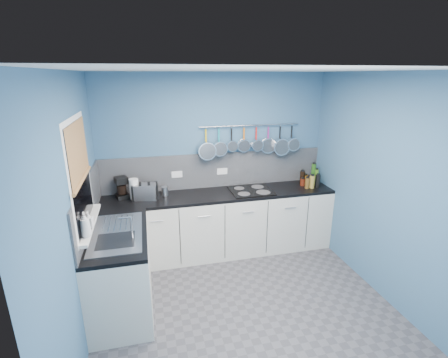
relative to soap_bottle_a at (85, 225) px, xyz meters
name	(u,v)px	position (x,y,z in m)	size (l,w,h in m)	color
floor	(244,305)	(1.53, 0.02, -1.18)	(3.20, 3.00, 0.02)	#47474C
ceiling	(250,69)	(1.53, 0.02, 1.34)	(3.20, 3.00, 0.02)	white
wall_back	(215,163)	(1.53, 1.53, 0.08)	(3.20, 0.02, 2.50)	#386082
wall_front	(325,294)	(1.53, -1.49, 0.08)	(3.20, 0.02, 2.50)	#386082
wall_left	(75,216)	(-0.08, 0.02, 0.08)	(0.02, 3.00, 2.50)	#386082
wall_right	(384,188)	(3.14, 0.02, 0.08)	(0.02, 3.00, 2.50)	#386082
backsplash_back	(215,170)	(1.53, 1.51, -0.02)	(3.20, 0.02, 0.50)	slate
backsplash_left	(89,202)	(-0.06, 0.62, -0.02)	(0.02, 1.80, 0.50)	slate
cabinet_run_back	(220,224)	(1.53, 1.22, -0.74)	(3.20, 0.60, 0.86)	beige
worktop_back	(220,195)	(1.53, 1.22, -0.29)	(3.20, 0.60, 0.04)	black
cabinet_run_left	(121,272)	(0.23, 0.32, -0.74)	(0.60, 1.20, 0.86)	beige
worktop_left	(117,235)	(0.23, 0.32, -0.29)	(0.60, 1.20, 0.04)	black
window_frame	(80,175)	(-0.05, 0.32, 0.38)	(0.01, 1.00, 1.10)	white
window_glass	(81,175)	(-0.04, 0.32, 0.38)	(0.01, 0.90, 1.00)	black
bamboo_blind	(78,152)	(-0.03, 0.32, 0.61)	(0.01, 0.90, 0.55)	#AA7A46
window_sill	(90,223)	(-0.02, 0.32, -0.13)	(0.10, 0.98, 0.03)	white
sink_unit	(117,233)	(0.23, 0.32, -0.27)	(0.50, 0.95, 0.01)	silver
mixer_tap	(131,227)	(0.39, 0.14, -0.14)	(0.12, 0.08, 0.26)	silver
socket_left	(177,174)	(0.98, 1.49, -0.04)	(0.15, 0.01, 0.09)	white
socket_right	(222,171)	(1.63, 1.49, -0.04)	(0.15, 0.01, 0.09)	white
pot_rail	(250,125)	(2.03, 1.47, 0.61)	(0.02, 0.02, 1.45)	silver
soap_bottle_a	(85,225)	(0.00, 0.00, 0.00)	(0.09, 0.09, 0.24)	white
soap_bottle_b	(88,220)	(0.00, 0.18, -0.03)	(0.08, 0.08, 0.17)	white
paper_towel	(134,189)	(0.40, 1.29, -0.13)	(0.12, 0.12, 0.27)	white
coffee_maker	(122,188)	(0.24, 1.36, -0.13)	(0.16, 0.18, 0.28)	black
toaster	(145,192)	(0.53, 1.25, -0.17)	(0.31, 0.18, 0.20)	silver
canister	(165,191)	(0.79, 1.31, -0.21)	(0.09, 0.09, 0.12)	silver
hob	(251,191)	(1.98, 1.20, -0.26)	(0.57, 0.50, 0.01)	black
pan_0	(206,143)	(1.40, 1.46, 0.39)	(0.25, 0.13, 0.44)	silver
pan_1	(219,141)	(1.58, 1.46, 0.41)	(0.21, 0.12, 0.40)	silver
pan_2	(232,139)	(1.76, 1.46, 0.44)	(0.16, 0.09, 0.35)	silver
pan_3	(244,139)	(1.94, 1.46, 0.42)	(0.19, 0.05, 0.38)	silver
pan_4	(256,138)	(2.12, 1.46, 0.43)	(0.17, 0.11, 0.36)	silver
pan_5	(268,139)	(2.30, 1.46, 0.40)	(0.22, 0.06, 0.41)	silver
pan_6	(280,139)	(2.48, 1.46, 0.39)	(0.25, 0.12, 0.44)	silver
pan_7	(291,137)	(2.67, 1.46, 0.42)	(0.19, 0.13, 0.38)	silver
condiment_0	(313,173)	(2.99, 1.33, -0.12)	(0.07, 0.07, 0.30)	#265919
condiment_1	(305,179)	(2.87, 1.34, -0.21)	(0.07, 0.07, 0.13)	#8C5914
condiment_2	(302,178)	(2.82, 1.32, -0.17)	(0.07, 0.07, 0.20)	black
condiment_3	(316,177)	(2.99, 1.22, -0.15)	(0.05, 0.05, 0.24)	#3F721E
condiment_4	(309,181)	(2.89, 1.25, -0.20)	(0.05, 0.05, 0.13)	brown
condiment_5	(303,182)	(2.79, 1.26, -0.22)	(0.07, 0.07, 0.10)	#4C190C
condiment_6	(318,181)	(2.96, 1.13, -0.18)	(0.07, 0.07, 0.18)	black
condiment_7	(312,182)	(2.87, 1.12, -0.18)	(0.07, 0.07, 0.18)	olive
condiment_8	(307,183)	(2.80, 1.12, -0.19)	(0.06, 0.06, 0.15)	brown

